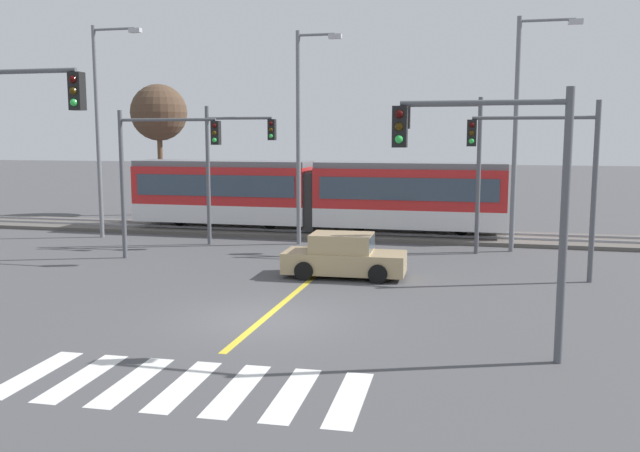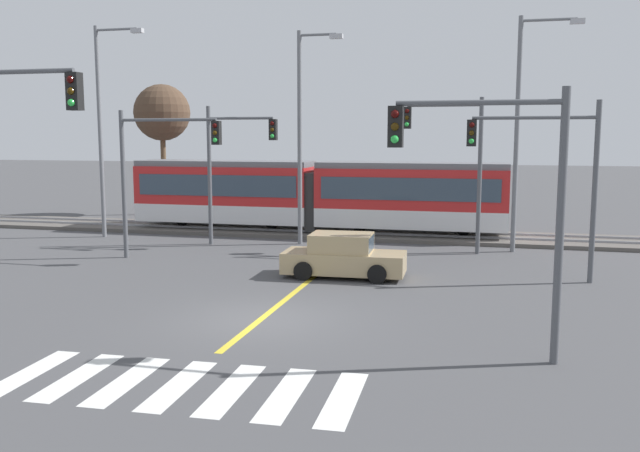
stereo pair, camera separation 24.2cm
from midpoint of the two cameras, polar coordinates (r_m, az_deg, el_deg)
ground_plane at (r=18.33m, az=-4.63°, el=-7.84°), size 200.00×200.00×0.00m
track_bed at (r=33.25m, az=4.05°, el=-0.67°), size 120.00×4.00×0.18m
rail_near at (r=32.53m, az=3.83°, el=-0.60°), size 120.00×0.08×0.10m
rail_far at (r=33.93m, az=4.27°, el=-0.26°), size 120.00×0.08×0.10m
light_rail_tram at (r=33.55m, az=-0.18°, el=2.79°), size 18.50×2.64×3.43m
crosswalk_stripe_0 at (r=15.52m, az=-22.79°, el=-11.31°), size 0.65×2.82×0.01m
crosswalk_stripe_1 at (r=14.94m, az=-19.26°, el=-11.88°), size 0.65×2.82×0.01m
crosswalk_stripe_2 at (r=14.42m, az=-15.44°, el=-12.44°), size 0.65×2.82×0.01m
crosswalk_stripe_3 at (r=13.96m, az=-11.33°, el=-12.99°), size 0.65×2.82×0.01m
crosswalk_stripe_4 at (r=13.58m, az=-6.95°, el=-13.50°), size 0.65×2.82×0.01m
crosswalk_stripe_5 at (r=13.27m, az=-2.33°, el=-13.95°), size 0.65×2.82×0.01m
crosswalk_stripe_6 at (r=13.06m, az=2.50°, el=-14.33°), size 0.65×2.82×0.01m
lane_centre_line at (r=23.33m, az=-0.40°, el=-4.44°), size 0.20×16.64×0.01m
sedan_crossing at (r=23.51m, az=2.30°, el=-2.62°), size 4.26×2.03×1.52m
traffic_light_mid_left at (r=27.24m, az=-13.36°, el=5.44°), size 4.25×0.38×5.86m
traffic_light_far_left at (r=30.22m, az=-7.25°, el=5.89°), size 3.25×0.38×6.17m
traffic_light_far_right at (r=28.53m, az=11.52°, el=6.20°), size 3.25×0.38×6.42m
traffic_light_mid_right at (r=23.80m, az=19.05°, el=5.00°), size 4.25×0.38×6.03m
traffic_light_near_right at (r=14.94m, az=15.30°, el=3.78°), size 3.75×0.38×5.89m
street_lamp_west at (r=33.96m, az=-17.56°, el=8.52°), size 2.51×0.28×9.95m
street_lamp_centre at (r=30.25m, az=-1.19°, el=8.37°), size 2.04×0.28×9.41m
street_lamp_east at (r=29.42m, az=16.95°, el=8.47°), size 2.53×0.28×9.68m
bare_tree_far_west at (r=42.93m, az=-13.00°, el=9.23°), size 3.43×3.43×7.98m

